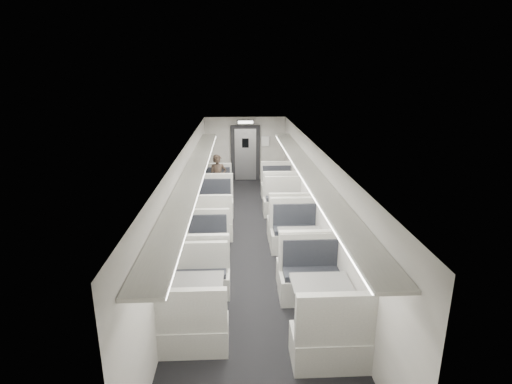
{
  "coord_description": "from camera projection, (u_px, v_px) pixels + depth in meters",
  "views": [
    {
      "loc": [
        -0.31,
        -8.91,
        4.03
      ],
      "look_at": [
        0.14,
        0.42,
        1.19
      ],
      "focal_mm": 28.0,
      "sensor_mm": 36.0,
      "label": 1
    }
  ],
  "objects": [
    {
      "name": "window_b",
      "position": [
        192.0,
        178.0,
        10.38
      ],
      "size": [
        0.02,
        1.18,
        0.84
      ],
      "primitive_type": "cube",
      "color": "black",
      "rests_on": "room"
    },
    {
      "name": "luggage_rack_right",
      "position": [
        307.0,
        170.0,
        8.91
      ],
      "size": [
        0.46,
        10.4,
        0.09
      ],
      "color": "#AEAEA4",
      "rests_on": "room"
    },
    {
      "name": "booth_left_c",
      "position": [
        206.0,
        255.0,
        8.33
      ],
      "size": [
        0.97,
        1.96,
        1.05
      ],
      "color": "#AEAEA4",
      "rests_on": "room"
    },
    {
      "name": "booth_left_b",
      "position": [
        212.0,
        212.0,
        10.71
      ],
      "size": [
        1.1,
        2.24,
        1.2
      ],
      "color": "#AEAEA4",
      "rests_on": "room"
    },
    {
      "name": "wall_notice",
      "position": [
        265.0,
        141.0,
        14.95
      ],
      "size": [
        0.32,
        0.02,
        0.4
      ],
      "primitive_type": "cube",
      "color": "white",
      "rests_on": "room"
    },
    {
      "name": "vestibule_door",
      "position": [
        245.0,
        153.0,
        15.07
      ],
      "size": [
        1.1,
        0.13,
        2.1
      ],
      "color": "black",
      "rests_on": "room"
    },
    {
      "name": "exit_sign",
      "position": [
        245.0,
        122.0,
        14.24
      ],
      "size": [
        0.62,
        0.12,
        0.16
      ],
      "color": "black",
      "rests_on": "room"
    },
    {
      "name": "booth_left_d",
      "position": [
        198.0,
        298.0,
        6.69
      ],
      "size": [
        1.03,
        2.1,
        1.12
      ],
      "color": "#AEAEA4",
      "rests_on": "room"
    },
    {
      "name": "booth_right_c",
      "position": [
        300.0,
        249.0,
        8.48
      ],
      "size": [
        1.12,
        2.28,
        1.22
      ],
      "color": "#AEAEA4",
      "rests_on": "room"
    },
    {
      "name": "luggage_rack_left",
      "position": [
        195.0,
        171.0,
        8.8
      ],
      "size": [
        0.46,
        10.4,
        0.09
      ],
      "color": "#AEAEA4",
      "rests_on": "room"
    },
    {
      "name": "passenger",
      "position": [
        218.0,
        178.0,
        12.72
      ],
      "size": [
        0.6,
        0.44,
        1.51
      ],
      "primitive_type": "imported",
      "rotation": [
        0.0,
        0.0,
        0.15
      ],
      "color": "black",
      "rests_on": "room"
    },
    {
      "name": "booth_right_d",
      "position": [
        320.0,
        304.0,
        6.47
      ],
      "size": [
        1.15,
        2.33,
        1.24
      ],
      "color": "#AEAEA4",
      "rests_on": "room"
    },
    {
      "name": "window_d",
      "position": [
        163.0,
        252.0,
        6.18
      ],
      "size": [
        0.02,
        1.18,
        0.84
      ],
      "primitive_type": "cube",
      "color": "black",
      "rests_on": "room"
    },
    {
      "name": "booth_right_b",
      "position": [
        286.0,
        211.0,
        10.78
      ],
      "size": [
        1.14,
        2.31,
        1.24
      ],
      "color": "#AEAEA4",
      "rests_on": "room"
    },
    {
      "name": "booth_left_a",
      "position": [
        216.0,
        192.0,
        12.67
      ],
      "size": [
        0.98,
        1.99,
        1.07
      ],
      "color": "#AEAEA4",
      "rests_on": "room"
    },
    {
      "name": "room",
      "position": [
        251.0,
        197.0,
        9.35
      ],
      "size": [
        3.24,
        12.24,
        2.64
      ],
      "color": "black",
      "rests_on": "ground"
    },
    {
      "name": "window_a",
      "position": [
        200.0,
        160.0,
        12.49
      ],
      "size": [
        0.02,
        1.18,
        0.84
      ],
      "primitive_type": "cube",
      "color": "black",
      "rests_on": "room"
    },
    {
      "name": "window_c",
      "position": [
        181.0,
        206.0,
        8.28
      ],
      "size": [
        0.02,
        1.18,
        0.84
      ],
      "primitive_type": "cube",
      "color": "black",
      "rests_on": "room"
    },
    {
      "name": "booth_right_a",
      "position": [
        279.0,
        192.0,
        12.57
      ],
      "size": [
        1.05,
        2.13,
        1.14
      ],
      "color": "#AEAEA4",
      "rests_on": "room"
    }
  ]
}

